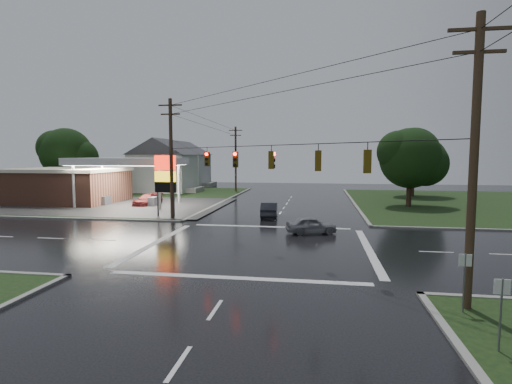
# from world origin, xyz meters

# --- Properties ---
(ground) EXTENTS (120.00, 120.00, 0.00)m
(ground) POSITION_xyz_m (0.00, 0.00, 0.00)
(ground) COLOR black
(ground) RESTS_ON ground
(grass_nw) EXTENTS (36.00, 36.00, 0.08)m
(grass_nw) POSITION_xyz_m (-26.00, 26.00, 0.04)
(grass_nw) COLOR black
(grass_nw) RESTS_ON ground
(grass_ne) EXTENTS (36.00, 36.00, 0.08)m
(grass_ne) POSITION_xyz_m (26.00, 26.00, 0.04)
(grass_ne) COLOR black
(grass_ne) RESTS_ON ground
(gas_station) EXTENTS (26.20, 18.00, 5.60)m
(gas_station) POSITION_xyz_m (-25.68, 19.70, 2.55)
(gas_station) COLOR #2D2D2D
(gas_station) RESTS_ON ground
(pylon_sign) EXTENTS (2.00, 0.35, 6.00)m
(pylon_sign) POSITION_xyz_m (-10.50, 10.50, 4.01)
(pylon_sign) COLOR #59595E
(pylon_sign) RESTS_ON ground
(utility_pole_nw) EXTENTS (2.20, 0.32, 11.00)m
(utility_pole_nw) POSITION_xyz_m (-9.50, 9.50, 5.72)
(utility_pole_nw) COLOR #382619
(utility_pole_nw) RESTS_ON ground
(utility_pole_se) EXTENTS (2.20, 0.32, 11.00)m
(utility_pole_se) POSITION_xyz_m (9.50, -9.50, 5.72)
(utility_pole_se) COLOR #382619
(utility_pole_se) RESTS_ON ground
(utility_pole_n) EXTENTS (2.20, 0.32, 10.50)m
(utility_pole_n) POSITION_xyz_m (-9.50, 38.00, 5.47)
(utility_pole_n) COLOR #382619
(utility_pole_n) RESTS_ON ground
(traffic_signals) EXTENTS (26.87, 26.87, 1.47)m
(traffic_signals) POSITION_xyz_m (0.02, -0.02, 6.48)
(traffic_signals) COLOR black
(traffic_signals) RESTS_ON ground
(house_near) EXTENTS (11.05, 8.48, 8.60)m
(house_near) POSITION_xyz_m (-20.95, 36.00, 4.41)
(house_near) COLOR silver
(house_near) RESTS_ON ground
(house_far) EXTENTS (11.05, 8.48, 8.60)m
(house_far) POSITION_xyz_m (-21.95, 48.00, 4.41)
(house_far) COLOR silver
(house_far) RESTS_ON ground
(tree_nw_behind) EXTENTS (8.93, 7.60, 10.00)m
(tree_nw_behind) POSITION_xyz_m (-33.84, 29.99, 6.18)
(tree_nw_behind) COLOR black
(tree_nw_behind) RESTS_ON ground
(tree_ne_near) EXTENTS (7.99, 6.80, 8.98)m
(tree_ne_near) POSITION_xyz_m (14.14, 21.99, 5.56)
(tree_ne_near) COLOR black
(tree_ne_near) RESTS_ON ground
(tree_ne_far) EXTENTS (8.46, 7.20, 9.80)m
(tree_ne_far) POSITION_xyz_m (17.15, 33.99, 6.18)
(tree_ne_far) COLOR black
(tree_ne_far) RESTS_ON ground
(car_north) EXTENTS (1.91, 4.47, 1.43)m
(car_north) POSITION_xyz_m (-0.80, 12.13, 0.72)
(car_north) COLOR black
(car_north) RESTS_ON ground
(car_crossing) EXTENTS (4.05, 2.48, 1.29)m
(car_crossing) POSITION_xyz_m (3.32, 4.69, 0.64)
(car_crossing) COLOR gray
(car_crossing) RESTS_ON ground
(car_pump) EXTENTS (2.44, 4.85, 1.35)m
(car_pump) POSITION_xyz_m (-16.09, 18.85, 0.68)
(car_pump) COLOR #5C1615
(car_pump) RESTS_ON ground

